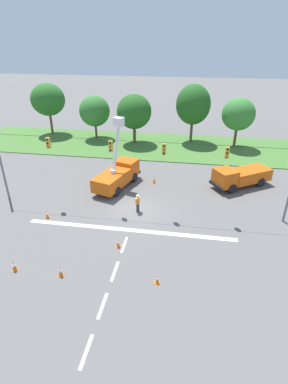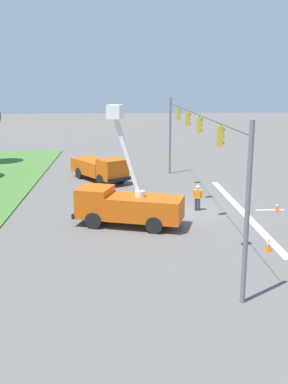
{
  "view_description": "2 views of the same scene",
  "coord_description": "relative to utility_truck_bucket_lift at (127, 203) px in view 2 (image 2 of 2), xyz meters",
  "views": [
    {
      "loc": [
        4.51,
        -23.69,
        14.47
      ],
      "look_at": [
        0.55,
        0.72,
        1.46
      ],
      "focal_mm": 28.0,
      "sensor_mm": 36.0,
      "label": 1
    },
    {
      "loc": [
        -29.06,
        4.82,
        8.51
      ],
      "look_at": [
        -2.47,
        3.33,
        1.99
      ],
      "focal_mm": 42.0,
      "sensor_mm": 36.0,
      "label": 2
    }
  ],
  "objects": [
    {
      "name": "ground_plane",
      "position": [
        2.89,
        -4.4,
        -1.4
      ],
      "size": [
        200.0,
        200.0,
        0.0
      ],
      "primitive_type": "plane",
      "color": "#605E5B"
    },
    {
      "name": "lane_markings",
      "position": [
        2.89,
        -9.37,
        -1.39
      ],
      "size": [
        17.6,
        15.25,
        0.01
      ],
      "color": "silver",
      "rests_on": "ground"
    },
    {
      "name": "signal_gantry",
      "position": [
        2.86,
        -4.4,
        3.19
      ],
      "size": [
        26.2,
        0.33,
        7.2
      ],
      "color": "slate",
      "rests_on": "ground"
    },
    {
      "name": "utility_truck_bucket_lift",
      "position": [
        0.0,
        0.0,
        0.0
      ],
      "size": [
        4.1,
        6.89,
        7.25
      ],
      "color": "#D6560F",
      "rests_on": "ground"
    },
    {
      "name": "utility_truck_support_near",
      "position": [
        12.87,
        2.09,
        -0.23
      ],
      "size": [
        6.73,
        5.47,
        2.22
      ],
      "color": "#D6560F",
      "rests_on": "ground"
    },
    {
      "name": "road_worker",
      "position": [
        3.05,
        -4.87,
        -0.4
      ],
      "size": [
        0.36,
        0.62,
        1.77
      ],
      "color": "#383842",
      "rests_on": "ground"
    },
    {
      "name": "traffic_cone_mid_right",
      "position": [
        -4.72,
        -7.23,
        -1.01
      ],
      "size": [
        0.36,
        0.36,
        0.78
      ],
      "color": "orange",
      "rests_on": "ground"
    },
    {
      "name": "traffic_cone_near_bucket",
      "position": [
        3.73,
        1.36,
        -1.02
      ],
      "size": [
        0.36,
        0.36,
        0.76
      ],
      "color": "orange",
      "rests_on": "ground"
    },
    {
      "name": "traffic_cone_lane_edge_a",
      "position": [
        2.48,
        -10.23,
        -1.02
      ],
      "size": [
        0.36,
        0.36,
        0.75
      ],
      "color": "orange",
      "rests_on": "ground"
    }
  ]
}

